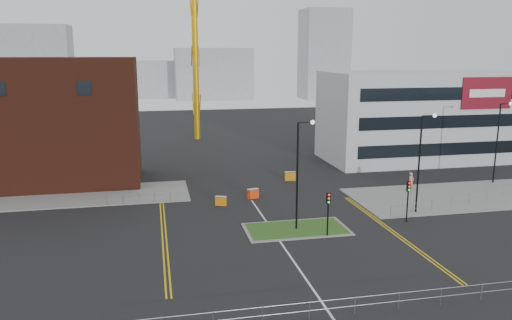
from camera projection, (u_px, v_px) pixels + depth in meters
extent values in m
plane|color=black|center=(301.00, 272.00, 33.55)|extent=(200.00, 200.00, 0.00)
cube|color=slate|center=(49.00, 198.00, 50.63)|extent=(28.00, 8.00, 0.12)
cube|color=slate|center=(467.00, 196.00, 51.31)|extent=(24.00, 10.00, 0.12)
cube|color=slate|center=(296.00, 229.00, 41.60)|extent=(8.60, 4.60, 0.08)
cube|color=#234918|center=(296.00, 229.00, 41.60)|extent=(8.00, 4.00, 0.12)
cube|color=#4F1F13|center=(54.00, 122.00, 54.92)|extent=(18.00, 10.00, 14.00)
cube|color=black|center=(84.00, 88.00, 50.07)|extent=(1.40, 0.10, 1.40)
cube|color=#B5B8BB|center=(417.00, 116.00, 68.09)|extent=(25.00, 12.00, 12.00)
cube|color=black|center=(439.00, 149.00, 63.07)|extent=(22.00, 0.10, 1.60)
cube|color=black|center=(441.00, 122.00, 62.33)|extent=(22.00, 0.10, 1.60)
cube|color=black|center=(444.00, 94.00, 61.60)|extent=(22.00, 0.10, 1.60)
cube|color=maroon|center=(487.00, 93.00, 62.73)|extent=(7.00, 0.15, 4.00)
cube|color=white|center=(487.00, 93.00, 62.64)|extent=(5.00, 0.05, 1.00)
cylinder|color=#D89A0C|center=(195.00, 44.00, 82.47)|extent=(1.00, 1.00, 31.87)
cylinder|color=black|center=(297.00, 177.00, 40.66)|extent=(0.16, 0.16, 9.00)
cylinder|color=black|center=(305.00, 122.00, 39.84)|extent=(1.20, 0.10, 0.10)
sphere|color=silver|center=(313.00, 122.00, 39.96)|extent=(0.36, 0.36, 0.36)
cylinder|color=black|center=(419.00, 166.00, 44.96)|extent=(0.16, 0.16, 9.00)
cylinder|color=black|center=(429.00, 116.00, 44.14)|extent=(1.20, 0.10, 0.10)
sphere|color=silver|center=(435.00, 116.00, 44.26)|extent=(0.36, 0.36, 0.36)
cylinder|color=black|center=(497.00, 144.00, 55.40)|extent=(0.16, 0.16, 9.00)
cylinder|color=black|center=(506.00, 104.00, 54.58)|extent=(1.20, 0.10, 0.10)
sphere|color=silver|center=(511.00, 104.00, 54.70)|extent=(0.36, 0.36, 0.36)
cylinder|color=black|center=(328.00, 219.00, 39.78)|extent=(0.12, 0.12, 3.00)
cube|color=black|center=(328.00, 198.00, 39.42)|extent=(0.28, 0.22, 0.90)
sphere|color=red|center=(329.00, 195.00, 39.23)|extent=(0.18, 0.18, 0.18)
sphere|color=orange|center=(329.00, 199.00, 39.30)|extent=(0.18, 0.18, 0.18)
sphere|color=#0CCC33|center=(329.00, 202.00, 39.36)|extent=(0.18, 0.18, 0.18)
cylinder|color=black|center=(407.00, 205.00, 43.28)|extent=(0.12, 0.12, 3.00)
cube|color=black|center=(409.00, 186.00, 42.92)|extent=(0.28, 0.22, 0.90)
sphere|color=red|center=(410.00, 183.00, 42.74)|extent=(0.18, 0.18, 0.18)
sphere|color=orange|center=(409.00, 187.00, 42.80)|extent=(0.18, 0.18, 0.18)
sphere|color=#0CCC33|center=(409.00, 190.00, 42.86)|extent=(0.18, 0.18, 0.18)
cylinder|color=gray|center=(333.00, 300.00, 27.59)|extent=(24.00, 0.04, 0.04)
cylinder|color=gray|center=(332.00, 308.00, 27.69)|extent=(24.00, 0.04, 0.04)
cylinder|color=gray|center=(139.00, 194.00, 48.38)|extent=(6.00, 0.04, 0.04)
cylinder|color=gray|center=(139.00, 199.00, 48.48)|extent=(6.00, 0.04, 0.04)
cylinder|color=gray|center=(107.00, 201.00, 47.89)|extent=(0.05, 0.05, 1.10)
cylinder|color=gray|center=(170.00, 197.00, 49.08)|extent=(0.05, 0.05, 1.10)
cylinder|color=gray|center=(470.00, 194.00, 48.41)|extent=(19.01, 5.04, 0.04)
cylinder|color=gray|center=(469.00, 199.00, 48.52)|extent=(19.01, 5.04, 0.04)
cylinder|color=gray|center=(391.00, 213.00, 44.24)|extent=(0.05, 0.05, 1.10)
cube|color=silver|center=(293.00, 260.00, 35.47)|extent=(0.15, 30.00, 0.01)
cube|color=gold|center=(162.00, 231.00, 41.34)|extent=(0.12, 24.00, 0.01)
cube|color=gold|center=(166.00, 230.00, 41.40)|extent=(0.12, 24.00, 0.01)
cube|color=gold|center=(390.00, 231.00, 41.18)|extent=(0.12, 20.00, 0.01)
cube|color=gold|center=(394.00, 231.00, 41.24)|extent=(0.12, 20.00, 0.01)
cube|color=gray|center=(38.00, 66.00, 138.18)|extent=(18.00, 12.00, 22.00)
cube|color=gray|center=(213.00, 74.00, 158.32)|extent=(24.00, 12.00, 16.00)
cube|color=gray|center=(324.00, 55.00, 159.23)|extent=(14.00, 12.00, 28.00)
cube|color=gray|center=(156.00, 79.00, 164.73)|extent=(30.00, 12.00, 12.00)
imported|color=#C57F87|center=(411.00, 182.00, 53.17)|extent=(0.86, 0.74, 2.00)
cube|color=orange|center=(221.00, 201.00, 48.13)|extent=(1.14, 0.77, 0.90)
cube|color=silver|center=(221.00, 197.00, 48.05)|extent=(1.14, 0.77, 0.11)
cube|color=#E33D0C|center=(253.00, 194.00, 50.47)|extent=(1.24, 0.62, 0.99)
cube|color=silver|center=(253.00, 189.00, 50.38)|extent=(1.24, 0.62, 0.12)
cube|color=orange|center=(290.00, 176.00, 57.60)|extent=(1.27, 0.61, 1.02)
cube|color=silver|center=(290.00, 172.00, 57.50)|extent=(1.27, 0.61, 0.12)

